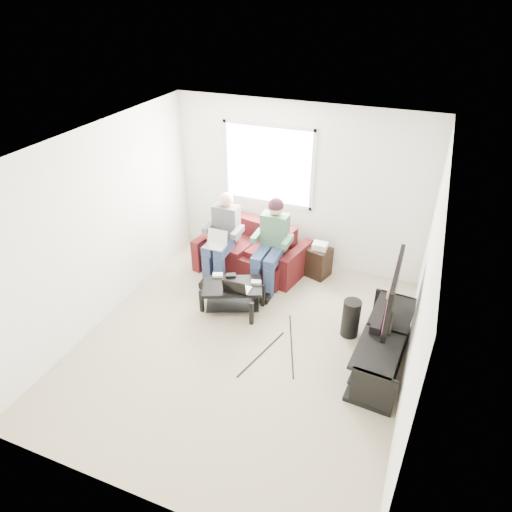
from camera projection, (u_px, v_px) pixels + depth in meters
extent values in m
plane|color=#B1A88A|center=(243.00, 343.00, 5.94)|extent=(4.50, 4.50, 0.00)
plane|color=white|center=(239.00, 148.00, 4.59)|extent=(4.50, 4.50, 0.00)
plane|color=white|center=(299.00, 187.00, 7.05)|extent=(4.50, 0.00, 4.50)
plane|color=white|center=(125.00, 401.00, 3.47)|extent=(4.50, 0.00, 4.50)
plane|color=white|center=(99.00, 228.00, 5.89)|extent=(0.00, 4.50, 4.50)
plane|color=white|center=(422.00, 296.00, 4.63)|extent=(0.00, 4.50, 4.50)
cube|color=white|center=(268.00, 165.00, 7.05)|extent=(1.40, 0.01, 1.20)
cube|color=silver|center=(268.00, 165.00, 7.04)|extent=(1.48, 0.04, 1.28)
cube|color=#491212|center=(252.00, 260.00, 7.34)|extent=(1.44, 0.97, 0.38)
cube|color=#491212|center=(259.00, 231.00, 7.38)|extent=(1.34, 0.47, 0.39)
cube|color=#491212|center=(211.00, 247.00, 7.53)|extent=(0.32, 0.82, 0.54)
cube|color=#491212|center=(296.00, 265.00, 7.06)|extent=(0.32, 0.82, 0.54)
cube|color=#491212|center=(232.00, 244.00, 7.30)|extent=(0.74, 0.71, 0.10)
cube|color=#491212|center=(271.00, 252.00, 7.09)|extent=(0.74, 0.71, 0.10)
cube|color=navy|center=(212.00, 246.00, 7.00)|extent=(0.16, 0.45, 0.14)
cube|color=navy|center=(224.00, 249.00, 6.93)|extent=(0.16, 0.45, 0.14)
cube|color=navy|center=(208.00, 269.00, 7.01)|extent=(0.13, 0.13, 0.48)
cube|color=navy|center=(220.00, 272.00, 6.95)|extent=(0.13, 0.13, 0.48)
cube|color=#515255|center=(226.00, 222.00, 7.08)|extent=(0.40, 0.22, 0.55)
sphere|color=#DEA98B|center=(226.00, 200.00, 6.90)|extent=(0.22, 0.22, 0.22)
cube|color=navy|center=(261.00, 256.00, 6.75)|extent=(0.16, 0.45, 0.14)
cube|color=navy|center=(273.00, 259.00, 6.68)|extent=(0.16, 0.45, 0.14)
cube|color=navy|center=(256.00, 280.00, 6.76)|extent=(0.13, 0.13, 0.48)
cube|color=navy|center=(269.00, 283.00, 6.70)|extent=(0.13, 0.13, 0.48)
cube|color=#585B5B|center=(275.00, 231.00, 6.83)|extent=(0.40, 0.22, 0.55)
sphere|color=#DEA98B|center=(276.00, 208.00, 6.65)|extent=(0.22, 0.22, 0.22)
sphere|color=#31181F|center=(276.00, 206.00, 6.63)|extent=(0.23, 0.23, 0.23)
cube|color=black|center=(232.00, 286.00, 6.36)|extent=(0.95, 0.78, 0.05)
cube|color=black|center=(233.00, 303.00, 6.52)|extent=(0.85, 0.68, 0.02)
cube|color=black|center=(202.00, 301.00, 6.42)|extent=(0.05, 0.05, 0.36)
cube|color=black|center=(251.00, 313.00, 6.18)|extent=(0.05, 0.05, 0.36)
cube|color=black|center=(215.00, 284.00, 6.77)|extent=(0.05, 0.05, 0.36)
cube|color=black|center=(263.00, 295.00, 6.53)|extent=(0.05, 0.05, 0.36)
cube|color=silver|center=(218.00, 275.00, 6.52)|extent=(0.16, 0.14, 0.04)
cube|color=black|center=(231.00, 276.00, 6.52)|extent=(0.17, 0.14, 0.04)
cube|color=gray|center=(256.00, 283.00, 6.37)|extent=(0.16, 0.12, 0.04)
cube|color=black|center=(386.00, 331.00, 5.37)|extent=(0.61, 1.62, 0.04)
cube|color=black|center=(383.00, 346.00, 5.50)|extent=(0.56, 1.55, 0.03)
cube|color=black|center=(380.00, 360.00, 5.62)|extent=(0.61, 1.62, 0.06)
cube|color=black|center=(372.00, 392.00, 4.89)|extent=(0.48, 0.08, 0.53)
cube|color=black|center=(391.00, 310.00, 6.11)|extent=(0.48, 0.08, 0.53)
cube|color=black|center=(387.00, 323.00, 5.43)|extent=(0.12, 0.40, 0.04)
cube|color=black|center=(388.00, 318.00, 5.39)|extent=(0.06, 0.06, 0.12)
cube|color=black|center=(394.00, 291.00, 5.19)|extent=(0.05, 1.10, 0.65)
cube|color=#E83681|center=(391.00, 291.00, 5.20)|extent=(0.01, 1.01, 0.58)
cube|color=black|center=(378.00, 319.00, 5.45)|extent=(0.12, 0.50, 0.10)
cylinder|color=#9E7844|center=(390.00, 295.00, 5.85)|extent=(0.08, 0.08, 0.12)
cube|color=silver|center=(378.00, 366.00, 5.16)|extent=(0.30, 0.22, 0.06)
cube|color=gray|center=(387.00, 328.00, 5.71)|extent=(0.34, 0.26, 0.08)
cube|color=black|center=(383.00, 346.00, 5.43)|extent=(0.38, 0.30, 0.07)
cylinder|color=black|center=(351.00, 318.00, 5.95)|extent=(0.23, 0.23, 0.53)
cube|color=black|center=(366.00, 350.00, 5.80)|extent=(0.21, 0.45, 0.02)
cube|color=black|center=(319.00, 262.00, 7.18)|extent=(0.33, 0.33, 0.48)
cube|color=silver|center=(320.00, 246.00, 7.03)|extent=(0.22, 0.18, 0.10)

